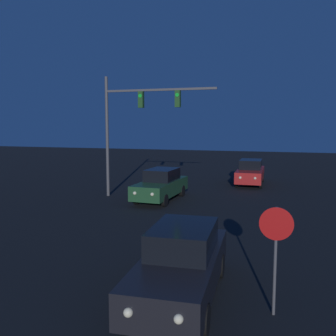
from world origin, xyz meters
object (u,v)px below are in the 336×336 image
object	(u,v)px
car_mid	(161,185)
traffic_signal_mast	(133,116)
stop_sign	(276,240)
car_near	(182,263)
car_far	(250,172)

from	to	relation	value
car_mid	traffic_signal_mast	world-z (taller)	traffic_signal_mast
stop_sign	car_mid	bearing A→B (deg)	119.61
car_near	stop_sign	bearing A→B (deg)	170.36
car_mid	stop_sign	bearing A→B (deg)	121.77
car_far	stop_sign	distance (m)	18.56
car_far	stop_sign	size ratio (longest dim) A/B	2.03
traffic_signal_mast	stop_sign	world-z (taller)	traffic_signal_mast
car_mid	traffic_signal_mast	bearing A→B (deg)	-6.92
car_near	traffic_signal_mast	world-z (taller)	traffic_signal_mast
car_near	car_far	world-z (taller)	same
car_mid	traffic_signal_mast	xyz separation A→B (m)	(-1.75, 0.28, 3.78)
car_near	stop_sign	size ratio (longest dim) A/B	2.05
car_mid	car_far	world-z (taller)	same
car_near	traffic_signal_mast	bearing A→B (deg)	-65.53
car_near	car_mid	xyz separation A→B (m)	(-4.24, 11.04, 0.00)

